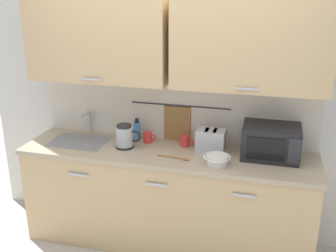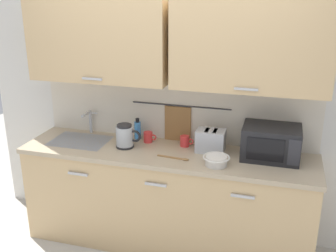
{
  "view_description": "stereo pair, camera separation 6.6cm",
  "coord_description": "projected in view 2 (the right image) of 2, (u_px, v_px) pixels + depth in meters",
  "views": [
    {
      "loc": [
        0.82,
        -2.75,
        2.24
      ],
      "look_at": [
        0.0,
        0.33,
        1.12
      ],
      "focal_mm": 42.99,
      "sensor_mm": 36.0,
      "label": 1
    },
    {
      "loc": [
        0.89,
        -2.74,
        2.24
      ],
      "look_at": [
        0.0,
        0.33,
        1.12
      ],
      "focal_mm": 42.99,
      "sensor_mm": 36.0,
      "label": 2
    }
  ],
  "objects": [
    {
      "name": "mug_by_kettle",
      "position": [
        185.0,
        141.0,
        3.52
      ],
      "size": [
        0.12,
        0.08,
        0.09
      ],
      "color": "red",
      "rests_on": "counter_unit"
    },
    {
      "name": "dish_soap_bottle",
      "position": [
        138.0,
        130.0,
        3.69
      ],
      "size": [
        0.06,
        0.06,
        0.2
      ],
      "color": "#3F8CD8",
      "rests_on": "counter_unit"
    },
    {
      "name": "counter_unit",
      "position": [
        165.0,
        197.0,
        3.58
      ],
      "size": [
        2.53,
        0.64,
        0.9
      ],
      "color": "tan",
      "rests_on": "ground"
    },
    {
      "name": "wooden_spoon",
      "position": [
        177.0,
        158.0,
        3.28
      ],
      "size": [
        0.28,
        0.06,
        0.01
      ],
      "color": "#9E7042",
      "rests_on": "counter_unit"
    },
    {
      "name": "microwave",
      "position": [
        271.0,
        142.0,
        3.26
      ],
      "size": [
        0.46,
        0.35,
        0.27
      ],
      "color": "black",
      "rests_on": "counter_unit"
    },
    {
      "name": "sink_faucet",
      "position": [
        89.0,
        119.0,
        3.8
      ],
      "size": [
        0.09,
        0.17,
        0.22
      ],
      "color": "#B2B5BA",
      "rests_on": "counter_unit"
    },
    {
      "name": "mixing_bowl",
      "position": [
        216.0,
        160.0,
        3.15
      ],
      "size": [
        0.21,
        0.21,
        0.08
      ],
      "color": "silver",
      "rests_on": "counter_unit"
    },
    {
      "name": "toaster",
      "position": [
        211.0,
        141.0,
        3.4
      ],
      "size": [
        0.26,
        0.17,
        0.19
      ],
      "color": "#B7BABF",
      "rests_on": "counter_unit"
    },
    {
      "name": "electric_kettle",
      "position": [
        125.0,
        136.0,
        3.49
      ],
      "size": [
        0.23,
        0.16,
        0.21
      ],
      "color": "black",
      "rests_on": "counter_unit"
    },
    {
      "name": "back_wall_assembly",
      "position": [
        174.0,
        74.0,
        3.43
      ],
      "size": [
        3.7,
        0.41,
        2.5
      ],
      "color": "silver",
      "rests_on": "ground"
    },
    {
      "name": "mug_near_sink",
      "position": [
        148.0,
        137.0,
        3.62
      ],
      "size": [
        0.12,
        0.08,
        0.09
      ],
      "color": "red",
      "rests_on": "counter_unit"
    }
  ]
}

